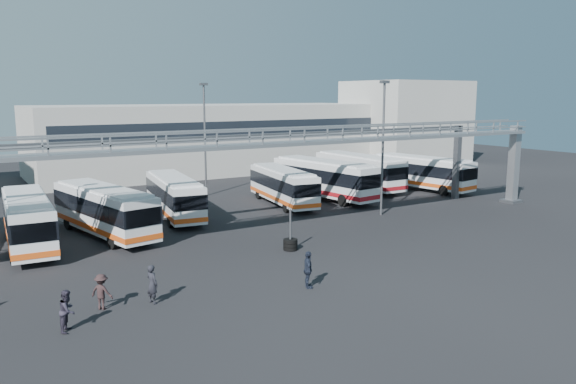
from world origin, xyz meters
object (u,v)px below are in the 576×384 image
bus_2 (28,219)px  bus_9 (421,172)px  bus_4 (174,195)px  pedestrian_d (308,270)px  bus_3 (104,209)px  bus_8 (359,170)px  bus_6 (283,185)px  tire_stack (290,243)px  light_pole_back (205,133)px  pedestrian_c (102,292)px  bus_7 (324,178)px  light_pole_mid (383,141)px  pedestrian_b (67,310)px  pedestrian_a (152,284)px

bus_2 → bus_9: size_ratio=0.96×
bus_4 → pedestrian_d: bearing=-82.8°
bus_3 → bus_8: (25.90, 5.78, 0.09)m
bus_3 → pedestrian_d: size_ratio=6.04×
bus_6 → tire_stack: size_ratio=4.23×
bus_2 → pedestrian_d: 18.25m
light_pole_back → pedestrian_d: bearing=-103.2°
bus_4 → pedestrian_c: bus_4 is taller
bus_4 → bus_8: bus_8 is taller
bus_2 → tire_stack: 15.94m
bus_4 → bus_7: 14.10m
bus_3 → bus_7: bearing=-1.3°
pedestrian_d → tire_stack: bearing=-0.8°
light_pole_mid → pedestrian_b: size_ratio=6.11×
bus_3 → bus_8: bearing=1.9°
bus_9 → pedestrian_c: 37.55m
pedestrian_d → light_pole_back: bearing=10.9°
bus_7 → bus_8: (5.89, 2.48, -0.03)m
bus_6 → pedestrian_a: 23.54m
bus_9 → bus_4: bearing=170.3°
light_pole_mid → pedestrian_b: bearing=-158.0°
light_pole_back → bus_9: light_pole_back is taller
bus_3 → bus_7: 20.28m
bus_7 → tire_stack: 17.20m
light_pole_back → pedestrian_b: 30.53m
tire_stack → bus_7: bearing=47.8°
bus_7 → light_pole_mid: bearing=-98.9°
light_pole_mid → bus_4: size_ratio=0.98×
tire_stack → bus_8: bearing=41.1°
bus_6 → bus_2: bearing=-161.1°
bus_2 → bus_3: size_ratio=0.96×
light_pole_mid → bus_2: (-24.37, 4.19, -3.97)m
bus_3 → pedestrian_c: (-3.38, -13.05, -1.01)m
bus_7 → pedestrian_a: bus_7 is taller
pedestrian_b → pedestrian_c: 2.32m
bus_7 → bus_9: bus_7 is taller
bus_9 → pedestrian_b: size_ratio=6.55×
bus_3 → pedestrian_a: size_ratio=6.21×
bus_8 → bus_9: bus_8 is taller
bus_2 → bus_6: bearing=13.3°
bus_6 → bus_7: size_ratio=0.89×
light_pole_mid → pedestrian_d: light_pole_mid is taller
bus_9 → pedestrian_a: (-32.18, -15.77, -0.92)m
bus_2 → bus_8: 31.17m
bus_9 → pedestrian_b: bearing=-162.9°
pedestrian_c → bus_3: bearing=-56.1°
bus_2 → bus_7: (24.65, 3.75, 0.16)m
bus_4 → bus_8: bearing=16.0°
bus_9 → pedestrian_b: (-35.95, -16.92, -0.96)m
bus_3 → bus_2: bearing=174.8°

